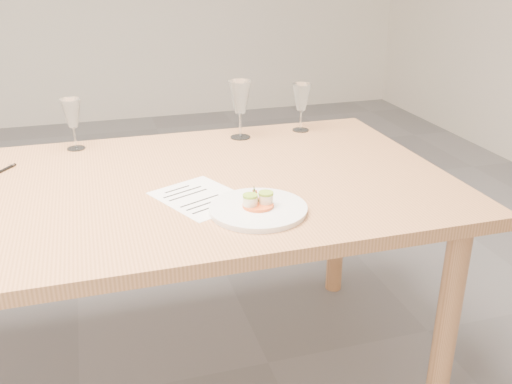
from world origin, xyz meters
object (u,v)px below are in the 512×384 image
object	(u,v)px
dining_table	(51,217)
wine_glass_2	(240,98)
recipe_sheet	(201,197)
wine_glass_1	(72,114)
wine_glass_3	(302,98)
ballpoint_pen	(1,171)
dinner_plate	(258,208)

from	to	relation	value
dining_table	wine_glass_2	xyz separation A→B (m)	(0.67, 0.37, 0.22)
recipe_sheet	wine_glass_1	distance (m)	0.66
wine_glass_3	ballpoint_pen	bearing A→B (deg)	-171.67
dinner_plate	wine_glass_2	bearing A→B (deg)	79.04
dinner_plate	wine_glass_3	world-z (taller)	wine_glass_3
ballpoint_pen	wine_glass_3	distance (m)	1.08
dinner_plate	recipe_sheet	xyz separation A→B (m)	(-0.13, 0.14, -0.01)
dining_table	wine_glass_1	world-z (taller)	wine_glass_1
recipe_sheet	wine_glass_3	xyz separation A→B (m)	(0.50, 0.53, 0.13)
ballpoint_pen	dining_table	bearing A→B (deg)	-113.99
recipe_sheet	wine_glass_3	bearing A→B (deg)	21.96
dinner_plate	wine_glass_3	bearing A→B (deg)	60.88
dining_table	dinner_plate	xyz separation A→B (m)	(0.54, -0.28, 0.08)
dinner_plate	wine_glass_1	bearing A→B (deg)	124.02
recipe_sheet	ballpoint_pen	bearing A→B (deg)	121.47
wine_glass_2	dining_table	bearing A→B (deg)	-150.92
dining_table	wine_glass_2	distance (m)	0.80
dinner_plate	wine_glass_2	world-z (taller)	wine_glass_2
dinner_plate	wine_glass_3	size ratio (longest dim) A/B	1.44
ballpoint_pen	wine_glass_3	bearing A→B (deg)	-47.05
recipe_sheet	wine_glass_3	world-z (taller)	wine_glass_3
dining_table	wine_glass_1	bearing A→B (deg)	78.82
recipe_sheet	wine_glass_2	world-z (taller)	wine_glass_2
dinner_plate	ballpoint_pen	xyz separation A→B (m)	(-0.69, 0.51, -0.01)
wine_glass_1	dinner_plate	bearing A→B (deg)	-55.98
dining_table	ballpoint_pen	distance (m)	0.29
recipe_sheet	ballpoint_pen	xyz separation A→B (m)	(-0.56, 0.38, 0.00)
wine_glass_1	wine_glass_3	xyz separation A→B (m)	(0.84, -0.02, 0.00)
dinner_plate	dining_table	bearing A→B (deg)	153.20
recipe_sheet	wine_glass_2	xyz separation A→B (m)	(0.25, 0.51, 0.15)
dining_table	recipe_sheet	bearing A→B (deg)	-18.21
wine_glass_2	wine_glass_3	world-z (taller)	wine_glass_2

